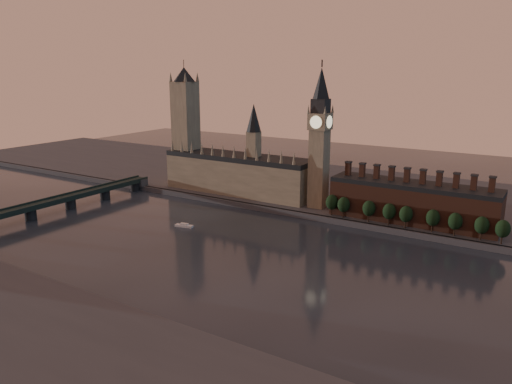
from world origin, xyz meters
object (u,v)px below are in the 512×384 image
victoria_tower (186,123)px  big_ben (320,137)px  river_boat (184,225)px  westminster_bridge (48,205)px

victoria_tower → big_ben: victoria_tower is taller
river_boat → big_ben: bearing=40.7°
big_ben → westminster_bridge: big_ben is taller
big_ben → westminster_bridge: 205.83m
big_ben → river_boat: big_ben is taller
westminster_bridge → river_boat: westminster_bridge is taller
big_ben → westminster_bridge: (-165.00, -112.70, -49.39)m
victoria_tower → river_boat: size_ratio=8.23×
westminster_bridge → big_ben: bearing=34.3°
victoria_tower → river_boat: (68.55, -86.55, -58.12)m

